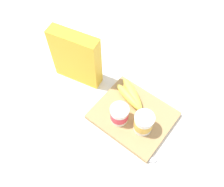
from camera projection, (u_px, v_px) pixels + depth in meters
name	position (u px, v px, depth m)	size (l,w,h in m)	color
ground_plane	(133.00, 117.00, 0.99)	(2.40, 2.40, 0.00)	silver
cutting_board	(133.00, 116.00, 0.98)	(0.30, 0.25, 0.02)	tan
cereal_box	(76.00, 58.00, 1.00)	(0.21, 0.06, 0.25)	yellow
yogurt_cup_front	(143.00, 123.00, 0.90)	(0.07, 0.07, 0.09)	white
yogurt_cup_back	(119.00, 114.00, 0.93)	(0.07, 0.07, 0.08)	white
banana_bunch	(131.00, 96.00, 1.00)	(0.17, 0.12, 0.04)	#D9D34C
spoon	(160.00, 160.00, 0.89)	(0.12, 0.08, 0.01)	silver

